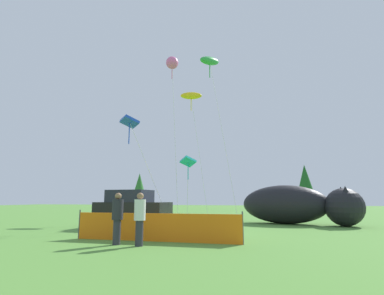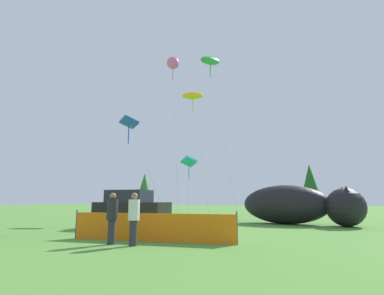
{
  "view_description": "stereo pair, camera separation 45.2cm",
  "coord_description": "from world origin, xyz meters",
  "px_view_note": "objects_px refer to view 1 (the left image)",
  "views": [
    {
      "loc": [
        3.64,
        -13.86,
        1.53
      ],
      "look_at": [
        -1.05,
        4.43,
        4.78
      ],
      "focal_mm": 28.0,
      "sensor_mm": 36.0,
      "label": 1
    },
    {
      "loc": [
        4.07,
        -13.75,
        1.53
      ],
      "look_at": [
        -1.05,
        4.43,
        4.78
      ],
      "focal_mm": 28.0,
      "sensor_mm": 36.0,
      "label": 2
    }
  ],
  "objects_px": {
    "kite_green_fish": "(210,62)",
    "kite_pink_octopus": "(172,63)",
    "inflatable_cat": "(296,206)",
    "spectator_in_white_shirt": "(140,217)",
    "spectator_in_black_shirt": "(117,216)",
    "kite_teal_diamond": "(188,162)",
    "folding_chair": "(233,226)",
    "kite_blue_box": "(130,124)",
    "parked_car": "(132,209)",
    "kite_yellow_hero": "(191,96)"
  },
  "relations": [
    {
      "from": "spectator_in_black_shirt",
      "to": "spectator_in_white_shirt",
      "type": "xyz_separation_m",
      "value": [
        0.87,
        -0.09,
        -0.0
      ]
    },
    {
      "from": "kite_green_fish",
      "to": "kite_blue_box",
      "type": "height_order",
      "value": "kite_green_fish"
    },
    {
      "from": "spectator_in_black_shirt",
      "to": "kite_pink_octopus",
      "type": "bearing_deg",
      "value": 98.95
    },
    {
      "from": "inflatable_cat",
      "to": "folding_chair",
      "type": "bearing_deg",
      "value": -93.84
    },
    {
      "from": "spectator_in_white_shirt",
      "to": "kite_yellow_hero",
      "type": "height_order",
      "value": "kite_yellow_hero"
    },
    {
      "from": "spectator_in_white_shirt",
      "to": "kite_blue_box",
      "type": "bearing_deg",
      "value": 119.97
    },
    {
      "from": "kite_teal_diamond",
      "to": "kite_yellow_hero",
      "type": "bearing_deg",
      "value": 99.76
    },
    {
      "from": "kite_teal_diamond",
      "to": "parked_car",
      "type": "bearing_deg",
      "value": -106.31
    },
    {
      "from": "parked_car",
      "to": "kite_blue_box",
      "type": "distance_m",
      "value": 4.85
    },
    {
      "from": "folding_chair",
      "to": "kite_pink_octopus",
      "type": "distance_m",
      "value": 14.85
    },
    {
      "from": "kite_teal_diamond",
      "to": "inflatable_cat",
      "type": "bearing_deg",
      "value": -7.44
    },
    {
      "from": "kite_blue_box",
      "to": "folding_chair",
      "type": "bearing_deg",
      "value": -26.16
    },
    {
      "from": "spectator_in_black_shirt",
      "to": "kite_yellow_hero",
      "type": "height_order",
      "value": "kite_yellow_hero"
    },
    {
      "from": "spectator_in_white_shirt",
      "to": "inflatable_cat",
      "type": "bearing_deg",
      "value": 60.6
    },
    {
      "from": "inflatable_cat",
      "to": "kite_green_fish",
      "type": "bearing_deg",
      "value": -167.3
    },
    {
      "from": "kite_blue_box",
      "to": "spectator_in_black_shirt",
      "type": "bearing_deg",
      "value": -66.43
    },
    {
      "from": "parked_car",
      "to": "kite_blue_box",
      "type": "bearing_deg",
      "value": 154.43
    },
    {
      "from": "kite_blue_box",
      "to": "kite_green_fish",
      "type": "bearing_deg",
      "value": 52.64
    },
    {
      "from": "parked_car",
      "to": "folding_chair",
      "type": "height_order",
      "value": "parked_car"
    },
    {
      "from": "spectator_in_white_shirt",
      "to": "kite_teal_diamond",
      "type": "distance_m",
      "value": 11.72
    },
    {
      "from": "inflatable_cat",
      "to": "kite_green_fish",
      "type": "height_order",
      "value": "kite_green_fish"
    },
    {
      "from": "folding_chair",
      "to": "kite_pink_octopus",
      "type": "height_order",
      "value": "kite_pink_octopus"
    },
    {
      "from": "spectator_in_black_shirt",
      "to": "kite_teal_diamond",
      "type": "distance_m",
      "value": 11.56
    },
    {
      "from": "inflatable_cat",
      "to": "kite_pink_octopus",
      "type": "bearing_deg",
      "value": -166.09
    },
    {
      "from": "kite_green_fish",
      "to": "spectator_in_black_shirt",
      "type": "bearing_deg",
      "value": -96.57
    },
    {
      "from": "spectator_in_black_shirt",
      "to": "spectator_in_white_shirt",
      "type": "relative_size",
      "value": 1.0
    },
    {
      "from": "kite_green_fish",
      "to": "kite_pink_octopus",
      "type": "relative_size",
      "value": 0.99
    },
    {
      "from": "parked_car",
      "to": "spectator_in_white_shirt",
      "type": "distance_m",
      "value": 6.4
    },
    {
      "from": "spectator_in_white_shirt",
      "to": "kite_green_fish",
      "type": "bearing_deg",
      "value": 88.05
    },
    {
      "from": "spectator_in_white_shirt",
      "to": "kite_pink_octopus",
      "type": "relative_size",
      "value": 0.14
    },
    {
      "from": "inflatable_cat",
      "to": "spectator_in_black_shirt",
      "type": "bearing_deg",
      "value": -104.58
    },
    {
      "from": "folding_chair",
      "to": "kite_teal_diamond",
      "type": "relative_size",
      "value": 0.18
    },
    {
      "from": "parked_car",
      "to": "inflatable_cat",
      "type": "bearing_deg",
      "value": 31.28
    },
    {
      "from": "spectator_in_white_shirt",
      "to": "kite_teal_diamond",
      "type": "bearing_deg",
      "value": 96.95
    },
    {
      "from": "kite_yellow_hero",
      "to": "kite_green_fish",
      "type": "relative_size",
      "value": 0.87
    },
    {
      "from": "folding_chair",
      "to": "kite_blue_box",
      "type": "relative_size",
      "value": 0.13
    },
    {
      "from": "parked_car",
      "to": "spectator_in_black_shirt",
      "type": "relative_size",
      "value": 2.31
    },
    {
      "from": "folding_chair",
      "to": "kite_green_fish",
      "type": "relative_size",
      "value": 0.07
    },
    {
      "from": "kite_green_fish",
      "to": "kite_pink_octopus",
      "type": "xyz_separation_m",
      "value": [
        -2.95,
        0.13,
        0.27
      ]
    },
    {
      "from": "kite_pink_octopus",
      "to": "kite_green_fish",
      "type": "bearing_deg",
      "value": -2.45
    },
    {
      "from": "kite_blue_box",
      "to": "kite_teal_diamond",
      "type": "distance_m",
      "value": 5.93
    },
    {
      "from": "spectator_in_white_shirt",
      "to": "kite_blue_box",
      "type": "xyz_separation_m",
      "value": [
        -3.4,
        5.89,
        4.87
      ]
    },
    {
      "from": "spectator_in_black_shirt",
      "to": "kite_pink_octopus",
      "type": "relative_size",
      "value": 0.14
    },
    {
      "from": "kite_teal_diamond",
      "to": "kite_pink_octopus",
      "type": "relative_size",
      "value": 0.37
    },
    {
      "from": "kite_green_fish",
      "to": "kite_teal_diamond",
      "type": "bearing_deg",
      "value": 167.82
    },
    {
      "from": "inflatable_cat",
      "to": "kite_pink_octopus",
      "type": "xyz_separation_m",
      "value": [
        -8.36,
        0.69,
        10.66
      ]
    },
    {
      "from": "spectator_in_white_shirt",
      "to": "kite_pink_octopus",
      "type": "height_order",
      "value": "kite_pink_octopus"
    },
    {
      "from": "spectator_in_black_shirt",
      "to": "kite_teal_diamond",
      "type": "bearing_deg",
      "value": 92.56
    },
    {
      "from": "inflatable_cat",
      "to": "spectator_in_white_shirt",
      "type": "distance_m",
      "value": 11.78
    },
    {
      "from": "inflatable_cat",
      "to": "spectator_in_white_shirt",
      "type": "height_order",
      "value": "inflatable_cat"
    }
  ]
}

